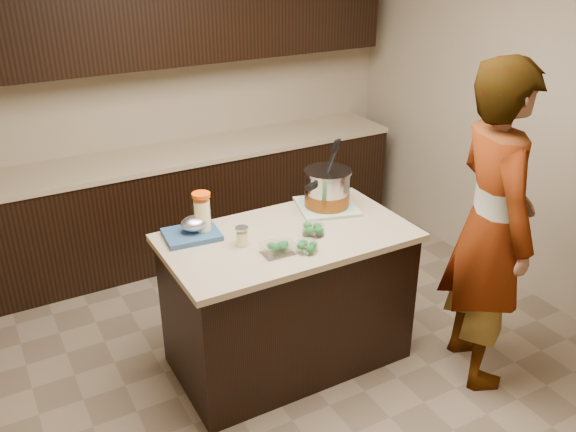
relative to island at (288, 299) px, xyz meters
name	(u,v)px	position (x,y,z in m)	size (l,w,h in m)	color
ground_plane	(288,358)	(0.00, 0.00, -0.45)	(4.00, 4.00, 0.00)	brown
room_shell	(288,97)	(0.00, 0.00, 1.26)	(4.04, 4.04, 2.72)	tan
back_cabinets	(184,144)	(0.00, 1.74, 0.49)	(3.60, 0.63, 2.33)	black
island	(288,299)	(0.00, 0.00, 0.00)	(1.46, 0.81, 0.90)	black
dish_towel	(327,206)	(0.40, 0.21, 0.46)	(0.36, 0.36, 0.02)	#598056
stock_pot	(327,190)	(0.40, 0.21, 0.57)	(0.41, 0.39, 0.43)	#B7B7BC
lemonade_pitcher	(202,216)	(-0.43, 0.25, 0.57)	(0.14, 0.14, 0.26)	#F6E996
mason_jar	(242,237)	(-0.29, 0.01, 0.50)	(0.08, 0.08, 0.12)	#F6E996
broccoli_tub_left	(313,230)	(0.13, -0.07, 0.48)	(0.15, 0.15, 0.06)	silver
broccoli_tub_right	(307,247)	(-0.01, -0.23, 0.47)	(0.16, 0.16, 0.06)	silver
broccoli_tub_rect	(278,249)	(-0.16, -0.17, 0.48)	(0.18, 0.14, 0.06)	silver
blue_tray	(193,230)	(-0.50, 0.25, 0.49)	(0.33, 0.28, 0.12)	navy
person	(491,228)	(0.98, -0.62, 0.53)	(0.71, 0.47, 1.96)	gray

